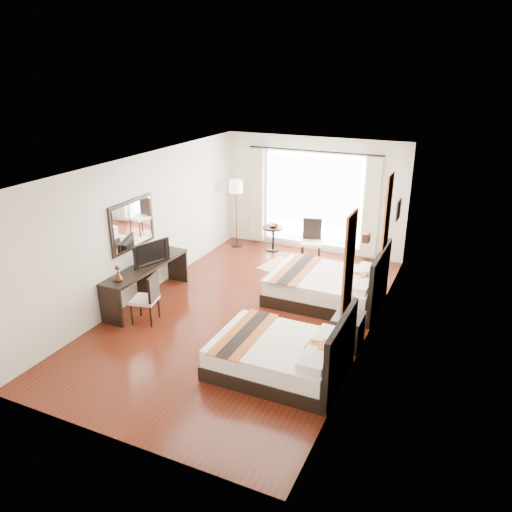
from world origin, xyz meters
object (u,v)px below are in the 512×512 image
at_px(vase, 346,320).
at_px(floor_lamp, 236,191).
at_px(desk_chair, 146,307).
at_px(television, 149,252).
at_px(fruit_bowl, 274,226).
at_px(nightstand, 348,330).
at_px(bed_near, 283,355).
at_px(bed_far, 329,286).
at_px(window_chair, 311,249).
at_px(console_desk, 147,283).
at_px(table_lamp, 348,303).
at_px(side_table, 273,239).

height_order(vase, floor_lamp, floor_lamp).
bearing_deg(desk_chair, television, -72.92).
xyz_separation_m(desk_chair, fruit_bowl, (0.66, 4.36, 0.36)).
bearing_deg(floor_lamp, nightstand, -42.77).
distance_m(bed_near, bed_far, 2.63).
relative_size(nightstand, window_chair, 0.57).
xyz_separation_m(nightstand, vase, (0.00, -0.18, 0.29)).
height_order(console_desk, fruit_bowl, console_desk).
relative_size(fruit_bowl, window_chair, 0.23).
relative_size(bed_far, window_chair, 2.12).
relative_size(vase, fruit_bowl, 0.53).
relative_size(nightstand, floor_lamp, 0.33).
bearing_deg(nightstand, fruit_bowl, 128.05).
relative_size(floor_lamp, fruit_bowl, 7.49).
bearing_deg(window_chair, nightstand, 13.70).
relative_size(console_desk, floor_lamp, 1.29).
relative_size(table_lamp, floor_lamp, 0.21).
height_order(table_lamp, console_desk, table_lamp).
relative_size(table_lamp, vase, 2.91).
distance_m(television, floor_lamp, 3.47).
bearing_deg(table_lamp, window_chair, 117.91).
distance_m(desk_chair, fruit_bowl, 4.43).
relative_size(bed_near, table_lamp, 5.56).
bearing_deg(bed_far, fruit_bowl, 133.66).
bearing_deg(nightstand, bed_far, 117.79).
distance_m(nightstand, table_lamp, 0.47).
height_order(bed_far, vase, bed_far).
distance_m(bed_far, floor_lamp, 3.87).
bearing_deg(table_lamp, console_desk, -179.12).
bearing_deg(floor_lamp, bed_near, -56.32).
height_order(vase, side_table, vase).
bearing_deg(bed_near, vase, 54.72).
height_order(nightstand, desk_chair, desk_chair).
distance_m(nightstand, side_table, 4.64).
distance_m(desk_chair, side_table, 4.42).
bearing_deg(table_lamp, vase, -80.55).
distance_m(bed_near, side_table, 5.29).
height_order(nightstand, fruit_bowl, fruit_bowl).
bearing_deg(fruit_bowl, table_lamp, -51.88).
height_order(floor_lamp, side_table, floor_lamp).
xyz_separation_m(nightstand, floor_lamp, (-3.84, 3.55, 1.17)).
bearing_deg(fruit_bowl, vase, -53.24).
bearing_deg(window_chair, vase, 12.52).
xyz_separation_m(television, fruit_bowl, (1.13, 3.54, -0.35)).
distance_m(side_table, window_chair, 1.15).
xyz_separation_m(bed_far, floor_lamp, (-3.06, 2.08, 1.14)).
bearing_deg(desk_chair, bed_far, -154.00).
bearing_deg(table_lamp, side_table, 128.23).
relative_size(nightstand, vase, 4.69).
bearing_deg(bed_far, nightstand, -62.21).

